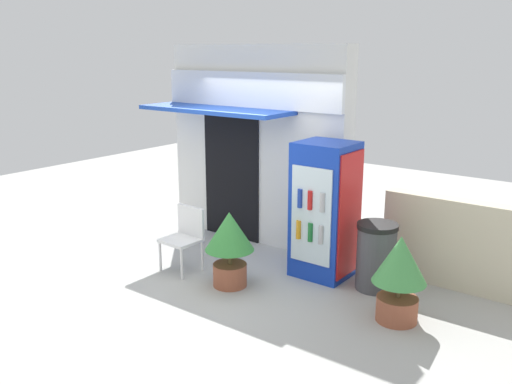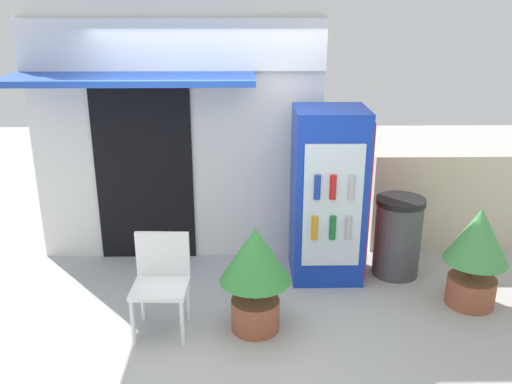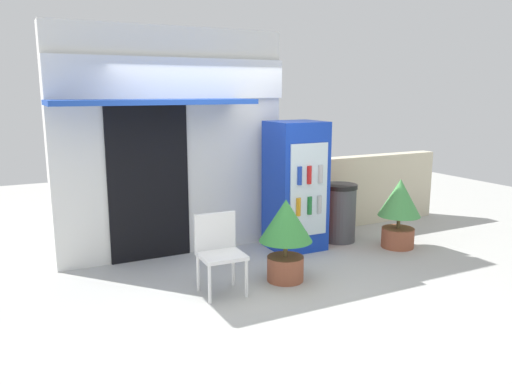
% 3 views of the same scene
% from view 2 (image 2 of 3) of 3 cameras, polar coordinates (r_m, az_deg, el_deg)
% --- Properties ---
extents(ground, '(16.00, 16.00, 0.00)m').
position_cam_2_polar(ground, '(5.18, -4.40, -13.09)').
color(ground, '#B2B2AD').
extents(storefront_building, '(3.11, 1.09, 2.98)m').
position_cam_2_polar(storefront_building, '(6.02, -8.30, 7.32)').
color(storefront_building, silver).
rests_on(storefront_building, ground).
extents(drink_cooler, '(0.73, 0.72, 1.78)m').
position_cam_2_polar(drink_cooler, '(5.63, 7.52, -0.31)').
color(drink_cooler, '#1438B2').
rests_on(drink_cooler, ground).
extents(plastic_chair, '(0.49, 0.45, 0.87)m').
position_cam_2_polar(plastic_chair, '(4.89, -9.76, -8.54)').
color(plastic_chair, white).
rests_on(plastic_chair, ground).
extents(potted_plant_near_shop, '(0.62, 0.62, 0.97)m').
position_cam_2_polar(potted_plant_near_shop, '(4.75, -0.07, -7.89)').
color(potted_plant_near_shop, '#995138').
rests_on(potted_plant_near_shop, ground).
extents(potted_plant_curbside, '(0.59, 0.59, 0.98)m').
position_cam_2_polar(potted_plant_curbside, '(5.53, 21.89, -5.49)').
color(potted_plant_curbside, '#995138').
rests_on(potted_plant_curbside, ground).
extents(trash_bin, '(0.50, 0.50, 0.85)m').
position_cam_2_polar(trash_bin, '(5.95, 14.45, -4.47)').
color(trash_bin, '#47474C').
rests_on(trash_bin, ground).
extents(stone_boundary_wall, '(2.52, 0.24, 1.14)m').
position_cam_2_polar(stone_boundary_wall, '(6.83, 22.16, -0.91)').
color(stone_boundary_wall, beige).
rests_on(stone_boundary_wall, ground).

